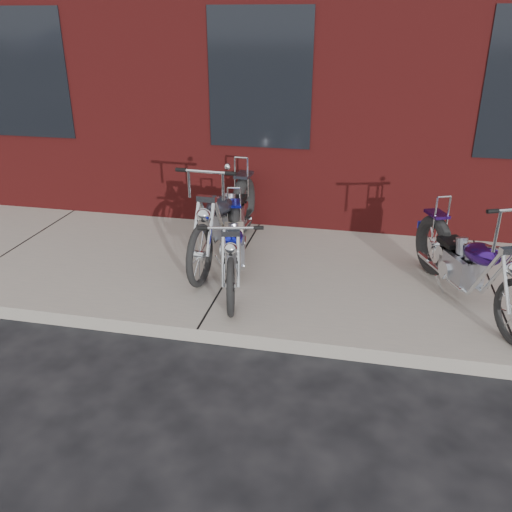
# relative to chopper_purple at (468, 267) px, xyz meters

# --- Properties ---
(ground) EXTENTS (120.00, 120.00, 0.00)m
(ground) POSITION_rel_chopper_purple_xyz_m (-2.62, -1.16, -0.56)
(ground) COLOR black
(ground) RESTS_ON ground
(sidewalk) EXTENTS (22.00, 3.00, 0.15)m
(sidewalk) POSITION_rel_chopper_purple_xyz_m (-2.62, 0.34, -0.48)
(sidewalk) COLOR gray
(sidewalk) RESTS_ON ground
(chopper_purple) EXTENTS (0.99, 2.10, 1.26)m
(chopper_purple) POSITION_rel_chopper_purple_xyz_m (0.00, 0.00, 0.00)
(chopper_purple) COLOR black
(chopper_purple) RESTS_ON sidewalk
(chopper_blue) EXTENTS (0.67, 2.10, 0.93)m
(chopper_blue) POSITION_rel_chopper_purple_xyz_m (-2.54, -0.01, -0.02)
(chopper_blue) COLOR black
(chopper_blue) RESTS_ON sidewalk
(chopper_third) EXTENTS (0.61, 2.51, 1.27)m
(chopper_third) POSITION_rel_chopper_purple_xyz_m (-2.82, 0.73, 0.05)
(chopper_third) COLOR black
(chopper_third) RESTS_ON sidewalk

